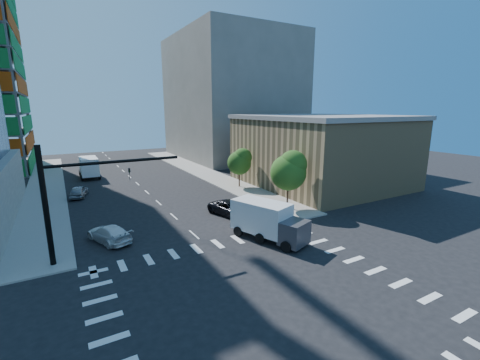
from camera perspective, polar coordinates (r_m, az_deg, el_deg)
ground at (r=21.36m, az=4.62°, el=-20.35°), size 160.00×160.00×0.00m
road_markings at (r=21.36m, az=4.62°, el=-20.34°), size 20.00×20.00×0.01m
sidewalk_ne at (r=60.37m, az=-6.94°, el=1.52°), size 5.00×60.00×0.15m
sidewalk_nw at (r=55.97m, az=-31.24°, el=-1.13°), size 5.00×60.00×0.15m
commercial_building at (r=51.28m, az=14.13°, el=5.19°), size 20.50×22.50×10.60m
bg_building_ne at (r=79.07m, az=-1.58°, el=14.36°), size 24.00×30.00×28.00m
signal_mast_nw at (r=26.93m, az=-28.31°, el=-2.05°), size 10.20×0.40×9.00m
tree_south at (r=37.28m, az=8.83°, el=1.77°), size 4.16×4.16×6.82m
tree_north at (r=47.38m, az=0.06°, el=3.37°), size 3.54×3.52×5.78m
car_nb_far at (r=35.59m, az=-1.57°, el=-5.07°), size 4.10×6.20×1.58m
car_sb_near at (r=31.11m, az=-22.26°, el=-8.80°), size 3.80×5.55×1.49m
car_sb_mid at (r=47.91m, az=-26.75°, el=-1.83°), size 2.92×4.84×1.54m
box_truck_near at (r=29.01m, az=5.46°, el=-7.83°), size 4.80×7.02×3.39m
box_truck_far at (r=60.84m, az=-25.31°, el=1.91°), size 2.89×6.77×3.55m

